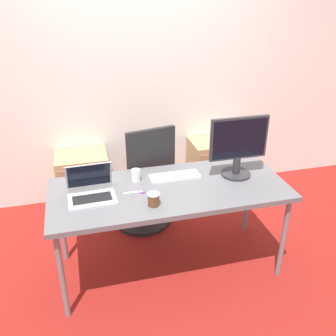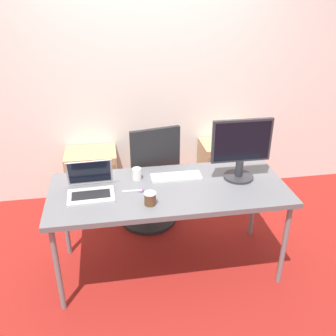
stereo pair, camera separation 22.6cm
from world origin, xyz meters
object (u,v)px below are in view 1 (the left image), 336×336
at_px(monitor, 238,146).
at_px(office_chair, 144,189).
at_px(coffee_cup_brown, 154,199).
at_px(laptop_center, 91,191).
at_px(keyboard, 175,176).
at_px(cabinet_right, 213,166).
at_px(cabinet_left, 84,182).
at_px(coffee_cup_white, 136,175).

bearing_deg(monitor, office_chair, 137.88).
distance_m(office_chair, coffee_cup_brown, 0.97).
bearing_deg(laptop_center, keyboard, 11.57).
relative_size(monitor, keyboard, 1.23).
bearing_deg(cabinet_right, cabinet_left, 180.00).
distance_m(cabinet_right, laptop_center, 1.86).
bearing_deg(cabinet_left, coffee_cup_brown, -71.03).
bearing_deg(laptop_center, office_chair, 51.72).
bearing_deg(coffee_cup_white, cabinet_right, 42.30).
bearing_deg(coffee_cup_white, monitor, -7.81).
xyz_separation_m(office_chair, coffee_cup_brown, (-0.09, -0.87, 0.41)).
distance_m(cabinet_left, laptop_center, 1.22).
bearing_deg(laptop_center, cabinet_left, 92.22).
bearing_deg(coffee_cup_brown, monitor, 20.47).
bearing_deg(monitor, coffee_cup_white, 172.19).
bearing_deg(keyboard, cabinet_right, 53.24).
distance_m(laptop_center, keyboard, 0.68).
distance_m(cabinet_right, monitor, 1.30).
bearing_deg(monitor, cabinet_right, 77.45).
height_order(monitor, coffee_cup_brown, monitor).
relative_size(cabinet_right, coffee_cup_white, 6.45).
bearing_deg(office_chair, monitor, -42.12).
bearing_deg(cabinet_left, laptop_center, -87.78).
height_order(office_chair, cabinet_left, office_chair).
bearing_deg(monitor, cabinet_left, 138.80).
height_order(laptop_center, keyboard, laptop_center).
xyz_separation_m(coffee_cup_white, coffee_cup_brown, (0.06, -0.39, -0.00)).
distance_m(monitor, coffee_cup_white, 0.84).
bearing_deg(cabinet_right, laptop_center, -141.50).
relative_size(monitor, coffee_cup_brown, 5.21).
relative_size(laptop_center, monitor, 0.70).
bearing_deg(coffee_cup_brown, cabinet_right, 53.65).
bearing_deg(coffee_cup_white, keyboard, -5.34).
bearing_deg(keyboard, coffee_cup_brown, -125.21).
relative_size(cabinet_left, coffee_cup_white, 6.45).
distance_m(office_chair, monitor, 1.08).
relative_size(coffee_cup_white, coffee_cup_brown, 1.01).
distance_m(office_chair, laptop_center, 0.92).
bearing_deg(laptop_center, cabinet_right, 38.50).
bearing_deg(cabinet_right, coffee_cup_white, -137.70).
xyz_separation_m(office_chair, coffee_cup_white, (-0.15, -0.48, 0.41)).
bearing_deg(keyboard, laptop_center, -168.43).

